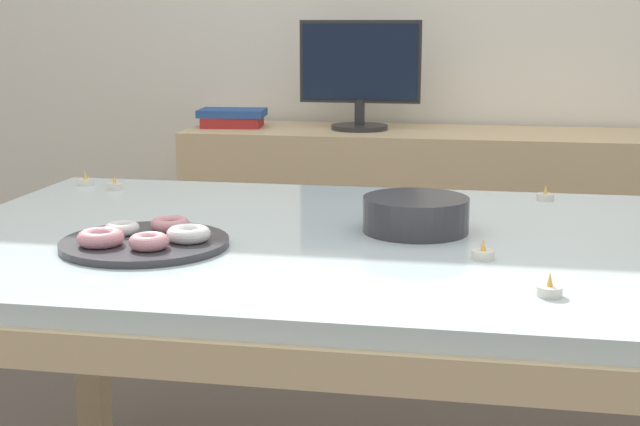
{
  "coord_description": "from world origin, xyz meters",
  "views": [
    {
      "loc": [
        0.2,
        -1.68,
        1.17
      ],
      "look_at": [
        -0.1,
        -0.08,
        0.82
      ],
      "focal_mm": 50.0,
      "sensor_mm": 36.0,
      "label": 1
    }
  ],
  "objects_px": {
    "tealight_left_edge": "(545,196)",
    "computer_monitor": "(360,75)",
    "book_stack": "(232,118)",
    "tealight_near_front": "(549,290)",
    "tealight_centre": "(115,186)",
    "plate_stack": "(416,214)",
    "tealight_near_cakes": "(86,181)",
    "pastry_platter": "(145,240)",
    "tealight_right_edge": "(483,254)"
  },
  "relations": [
    {
      "from": "computer_monitor",
      "to": "pastry_platter",
      "type": "height_order",
      "value": "computer_monitor"
    },
    {
      "from": "plate_stack",
      "to": "tealight_near_cakes",
      "type": "bearing_deg",
      "value": 157.12
    },
    {
      "from": "tealight_left_edge",
      "to": "tealight_near_cakes",
      "type": "xyz_separation_m",
      "value": [
        -1.14,
        -0.0,
        0.0
      ]
    },
    {
      "from": "plate_stack",
      "to": "tealight_near_cakes",
      "type": "distance_m",
      "value": 0.94
    },
    {
      "from": "tealight_right_edge",
      "to": "tealight_near_cakes",
      "type": "relative_size",
      "value": 1.0
    },
    {
      "from": "computer_monitor",
      "to": "tealight_near_cakes",
      "type": "bearing_deg",
      "value": -119.39
    },
    {
      "from": "tealight_centre",
      "to": "tealight_near_cakes",
      "type": "distance_m",
      "value": 0.11
    },
    {
      "from": "computer_monitor",
      "to": "book_stack",
      "type": "distance_m",
      "value": 0.49
    },
    {
      "from": "tealight_centre",
      "to": "plate_stack",
      "type": "bearing_deg",
      "value": -22.5
    },
    {
      "from": "computer_monitor",
      "to": "tealight_left_edge",
      "type": "relative_size",
      "value": 10.6
    },
    {
      "from": "computer_monitor",
      "to": "tealight_near_cakes",
      "type": "height_order",
      "value": "computer_monitor"
    },
    {
      "from": "book_stack",
      "to": "computer_monitor",
      "type": "bearing_deg",
      "value": -0.17
    },
    {
      "from": "plate_stack",
      "to": "tealight_right_edge",
      "type": "xyz_separation_m",
      "value": [
        0.13,
        -0.19,
        -0.02
      ]
    },
    {
      "from": "computer_monitor",
      "to": "tealight_right_edge",
      "type": "xyz_separation_m",
      "value": [
        0.44,
        -1.56,
        -0.22
      ]
    },
    {
      "from": "book_stack",
      "to": "pastry_platter",
      "type": "bearing_deg",
      "value": -79.87
    },
    {
      "from": "book_stack",
      "to": "plate_stack",
      "type": "distance_m",
      "value": 1.58
    },
    {
      "from": "tealight_near_front",
      "to": "tealight_left_edge",
      "type": "height_order",
      "value": "same"
    },
    {
      "from": "tealight_right_edge",
      "to": "tealight_near_cakes",
      "type": "height_order",
      "value": "same"
    },
    {
      "from": "plate_stack",
      "to": "tealight_centre",
      "type": "distance_m",
      "value": 0.83
    },
    {
      "from": "book_stack",
      "to": "tealight_near_front",
      "type": "distance_m",
      "value": 2.03
    },
    {
      "from": "plate_stack",
      "to": "tealight_near_cakes",
      "type": "height_order",
      "value": "plate_stack"
    },
    {
      "from": "book_stack",
      "to": "tealight_centre",
      "type": "height_order",
      "value": "book_stack"
    },
    {
      "from": "tealight_centre",
      "to": "tealight_near_cakes",
      "type": "xyz_separation_m",
      "value": [
        -0.1,
        0.05,
        0.0
      ]
    },
    {
      "from": "pastry_platter",
      "to": "tealight_near_cakes",
      "type": "bearing_deg",
      "value": 123.66
    },
    {
      "from": "tealight_right_edge",
      "to": "tealight_near_front",
      "type": "bearing_deg",
      "value": -63.61
    },
    {
      "from": "pastry_platter",
      "to": "tealight_centre",
      "type": "height_order",
      "value": "pastry_platter"
    },
    {
      "from": "book_stack",
      "to": "tealight_centre",
      "type": "distance_m",
      "value": 1.06
    },
    {
      "from": "tealight_right_edge",
      "to": "tealight_left_edge",
      "type": "bearing_deg",
      "value": 75.88
    },
    {
      "from": "tealight_centre",
      "to": "book_stack",
      "type": "bearing_deg",
      "value": 89.78
    },
    {
      "from": "computer_monitor",
      "to": "tealight_centre",
      "type": "distance_m",
      "value": 1.17
    },
    {
      "from": "tealight_right_edge",
      "to": "pastry_platter",
      "type": "bearing_deg",
      "value": -177.64
    },
    {
      "from": "pastry_platter",
      "to": "tealight_right_edge",
      "type": "bearing_deg",
      "value": 2.36
    },
    {
      "from": "tealight_near_front",
      "to": "tealight_left_edge",
      "type": "distance_m",
      "value": 0.76
    },
    {
      "from": "pastry_platter",
      "to": "tealight_right_edge",
      "type": "distance_m",
      "value": 0.62
    },
    {
      "from": "book_stack",
      "to": "tealight_near_front",
      "type": "relative_size",
      "value": 6.19
    },
    {
      "from": "tealight_near_front",
      "to": "tealight_near_cakes",
      "type": "relative_size",
      "value": 1.0
    },
    {
      "from": "plate_stack",
      "to": "tealight_right_edge",
      "type": "height_order",
      "value": "plate_stack"
    },
    {
      "from": "plate_stack",
      "to": "tealight_left_edge",
      "type": "bearing_deg",
      "value": 53.56
    },
    {
      "from": "tealight_left_edge",
      "to": "computer_monitor",
      "type": "bearing_deg",
      "value": 119.91
    },
    {
      "from": "tealight_near_front",
      "to": "tealight_left_edge",
      "type": "relative_size",
      "value": 1.0
    },
    {
      "from": "computer_monitor",
      "to": "plate_stack",
      "type": "bearing_deg",
      "value": -77.57
    },
    {
      "from": "pastry_platter",
      "to": "plate_stack",
      "type": "bearing_deg",
      "value": 24.04
    },
    {
      "from": "book_stack",
      "to": "tealight_left_edge",
      "type": "distance_m",
      "value": 1.45
    },
    {
      "from": "computer_monitor",
      "to": "tealight_left_edge",
      "type": "height_order",
      "value": "computer_monitor"
    },
    {
      "from": "tealight_near_front",
      "to": "tealight_near_cakes",
      "type": "height_order",
      "value": "same"
    },
    {
      "from": "tealight_centre",
      "to": "computer_monitor",
      "type": "bearing_deg",
      "value": 66.1
    },
    {
      "from": "plate_stack",
      "to": "tealight_left_edge",
      "type": "height_order",
      "value": "plate_stack"
    },
    {
      "from": "computer_monitor",
      "to": "plate_stack",
      "type": "relative_size",
      "value": 2.02
    },
    {
      "from": "computer_monitor",
      "to": "tealight_left_edge",
      "type": "xyz_separation_m",
      "value": [
        0.58,
        -1.0,
        -0.22
      ]
    },
    {
      "from": "pastry_platter",
      "to": "tealight_left_edge",
      "type": "distance_m",
      "value": 0.96
    }
  ]
}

